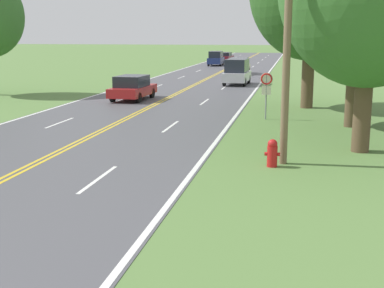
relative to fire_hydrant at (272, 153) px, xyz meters
The scene contains 9 objects.
fire_hydrant is the anchor object (origin of this frame).
traffic_sign 9.58m from the fire_hydrant, 94.62° to the left, with size 0.60×0.10×2.27m.
utility_pole_midground 3.51m from the fire_hydrant, 55.78° to the left, with size 1.80×0.24×7.52m.
tree_right_cluster 9.93m from the fire_hydrant, 69.09° to the left, with size 5.57×5.57×8.49m.
car_red_sedan_approaching 18.30m from the fire_hydrant, 121.07° to the left, with size 2.03×4.42×1.54m.
car_silver_van_mid_near 27.36m from the fire_hydrant, 98.69° to the left, with size 1.97×4.40×2.08m.
car_champagne_van_mid_far 39.27m from the fire_hydrant, 97.74° to the left, with size 2.04×4.93×1.65m.
car_dark_blue_van_receding 53.60m from the fire_hydrant, 100.46° to the left, with size 1.76×4.04×1.86m.
car_maroon_sedan_distant 62.18m from the fire_hydrant, 98.96° to the left, with size 2.03×4.72×1.44m.
Camera 1 is at (8.15, 2.48, 4.11)m, focal length 50.00 mm.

